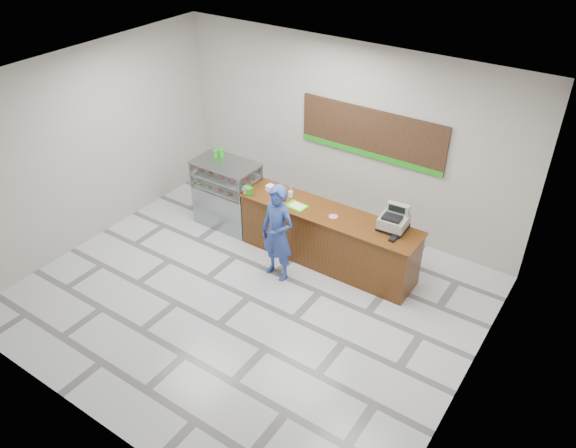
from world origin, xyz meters
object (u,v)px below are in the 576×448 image
Objects in this scene: sales_counter at (327,238)px; display_case at (227,194)px; serving_tray at (297,206)px; cash_register at (394,221)px; customer at (277,233)px.

sales_counter is 2.23m from display_case.
cash_register is at bearing 15.72° from serving_tray.
cash_register is (3.33, 0.18, 0.51)m from display_case.
customer reaches higher than sales_counter.
cash_register is at bearing 3.09° from display_case.
cash_register is 0.28× the size of customer.
sales_counter is at bearing 63.09° from customer.
sales_counter is 0.77m from serving_tray.
cash_register is at bearing 36.60° from customer.
display_case reaches higher than sales_counter.
customer is at bearing -122.56° from sales_counter.
customer is (-1.61, -0.96, -0.32)m from cash_register.
cash_register is 1.90m from customer.
customer reaches higher than display_case.
display_case is 0.77× the size of customer.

